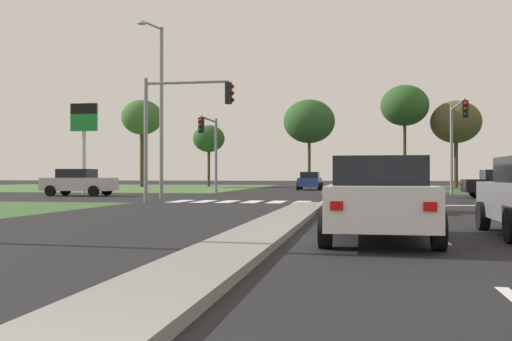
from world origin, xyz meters
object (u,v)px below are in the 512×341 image
(car_maroon_fourth, at_px, (371,188))
(treeline_fourth, at_px, (405,106))
(treeline_near, at_px, (142,118))
(treeline_second, at_px, (209,139))
(car_black_third, at_px, (504,184))
(car_white_second, at_px, (379,198))
(car_silver_fifth, at_px, (79,182))
(car_blue_near, at_px, (310,181))
(traffic_signal_far_right, at_px, (456,130))
(traffic_signal_near_left, at_px, (177,117))
(treeline_sixth, at_px, (456,122))
(treeline_third, at_px, (309,122))
(street_lamp_second, at_px, (160,103))
(traffic_signal_far_left, at_px, (210,141))
(fuel_price_totem, at_px, (84,128))

(car_maroon_fourth, distance_m, treeline_fourth, 42.01)
(treeline_near, xyz_separation_m, treeline_second, (6.42, 3.17, -2.08))
(car_black_third, bearing_deg, car_maroon_fourth, -29.53)
(car_white_second, xyz_separation_m, car_silver_fifth, (-16.86, 21.47, 0.01))
(treeline_fourth, bearing_deg, car_blue_near, -125.51)
(car_blue_near, xyz_separation_m, car_black_third, (11.73, -16.37, 0.01))
(car_maroon_fourth, xyz_separation_m, traffic_signal_far_right, (5.28, 16.01, 3.10))
(traffic_signal_near_left, bearing_deg, car_silver_fifth, 138.99)
(treeline_second, distance_m, treeline_sixth, 25.75)
(car_silver_fifth, xyz_separation_m, treeline_near, (-6.13, 26.34, 6.45))
(traffic_signal_near_left, xyz_separation_m, treeline_sixth, (17.58, 36.88, 2.74))
(treeline_fourth, relative_size, treeline_sixth, 1.19)
(treeline_fourth, xyz_separation_m, treeline_sixth, (5.07, 0.49, -1.71))
(treeline_third, bearing_deg, street_lamp_second, -101.25)
(car_black_third, relative_size, street_lamp_second, 0.47)
(treeline_sixth, bearing_deg, car_blue_near, -137.44)
(car_silver_fifth, distance_m, street_lamp_second, 8.03)
(treeline_near, height_order, treeline_sixth, treeline_near)
(car_black_third, height_order, treeline_second, treeline_second)
(traffic_signal_near_left, relative_size, treeline_third, 0.66)
(car_blue_near, height_order, treeline_sixth, treeline_sixth)
(car_white_second, height_order, treeline_near, treeline_near)
(treeline_sixth, bearing_deg, treeline_fourth, -174.49)
(car_blue_near, height_order, treeline_second, treeline_second)
(car_maroon_fourth, height_order, traffic_signal_far_left, traffic_signal_far_left)
(car_silver_fifth, distance_m, traffic_signal_near_left, 11.57)
(treeline_near, bearing_deg, traffic_signal_far_left, -59.26)
(car_maroon_fourth, relative_size, fuel_price_totem, 0.71)
(car_blue_near, xyz_separation_m, fuel_price_totem, (-13.60, -13.74, 3.56))
(car_black_third, relative_size, treeline_near, 0.46)
(car_blue_near, height_order, car_maroon_fourth, car_maroon_fourth)
(fuel_price_totem, relative_size, treeline_sixth, 0.68)
(traffic_signal_near_left, distance_m, treeline_near, 36.84)
(traffic_signal_near_left, distance_m, treeline_sixth, 40.95)
(traffic_signal_far_right, xyz_separation_m, treeline_third, (-10.54, 20.72, 2.54))
(car_blue_near, xyz_separation_m, treeline_second, (-12.04, 12.51, 4.40))
(car_maroon_fourth, height_order, fuel_price_totem, fuel_price_totem)
(car_silver_fifth, relative_size, treeline_near, 0.46)
(car_maroon_fourth, xyz_separation_m, traffic_signal_far_left, (-9.92, 16.43, 2.67))
(treeline_third, bearing_deg, treeline_fourth, 25.27)
(treeline_third, bearing_deg, car_maroon_fourth, -81.84)
(traffic_signal_near_left, xyz_separation_m, traffic_signal_far_left, (-1.48, 11.68, -0.38))
(car_maroon_fourth, relative_size, car_silver_fifth, 0.99)
(traffic_signal_far_right, relative_size, treeline_sixth, 0.64)
(fuel_price_totem, bearing_deg, treeline_sixth, 43.95)
(car_white_second, xyz_separation_m, traffic_signal_near_left, (-8.44, 14.14, 3.05))
(traffic_signal_far_left, distance_m, street_lamp_second, 7.62)
(fuel_price_totem, bearing_deg, car_silver_fifth, -68.55)
(traffic_signal_far_left, xyz_separation_m, treeline_fourth, (14.00, 24.71, 4.83))
(car_black_third, relative_size, traffic_signal_far_left, 0.84)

